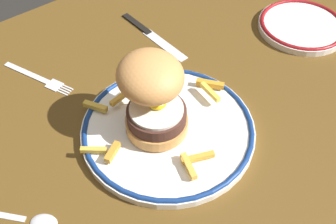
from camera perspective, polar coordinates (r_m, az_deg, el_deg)
The scene contains 8 objects.
ground_plane at distance 60.98cm, azimuth -0.25°, elevation -6.74°, with size 145.77×90.80×4.00cm, color brown.
dinner_plate at distance 60.96cm, azimuth 0.00°, elevation -2.36°, with size 26.16×26.16×1.60cm.
burger at distance 56.49cm, azimuth -2.11°, elevation 2.51°, with size 10.14×11.80×12.04cm.
fries_pile at distance 61.40cm, azimuth -1.29°, elevation 0.09°, with size 25.13×21.83×1.57cm.
side_plate at distance 83.92cm, azimuth 18.34°, elevation 11.48°, with size 16.66×16.66×1.60cm.
fork at distance 72.92cm, azimuth -17.72°, elevation 4.59°, with size 6.63×13.88×0.36cm.
knife at distance 79.30cm, azimuth -2.84°, elevation 11.21°, with size 2.16×18.04×0.70cm.
spoon at distance 56.06cm, azimuth -18.60°, elevation -14.20°, with size 9.96×11.19×0.90cm.
Camera 1 is at (-21.64, -27.51, 47.94)cm, focal length 43.30 mm.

